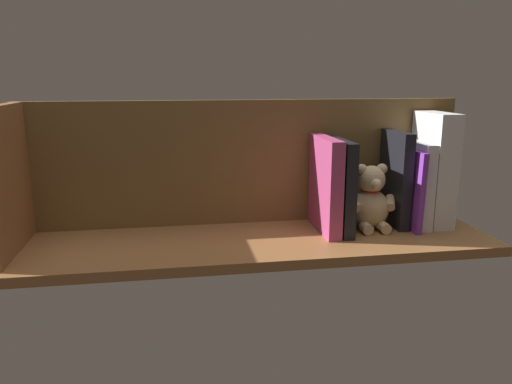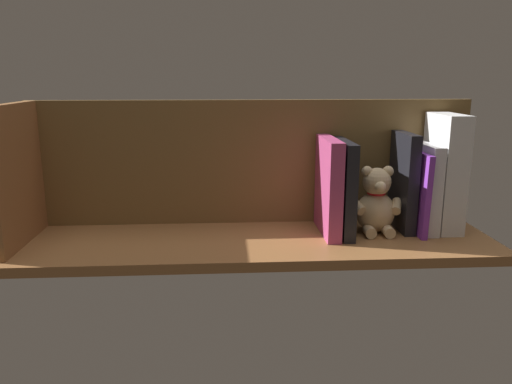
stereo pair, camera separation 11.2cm
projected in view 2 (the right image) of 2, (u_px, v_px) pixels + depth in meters
ground_plane at (256, 242)px, 114.55cm from camera, size 107.81×30.77×2.20cm
shelf_back_panel at (253, 162)px, 123.57cm from camera, size 107.81×1.50×30.52cm
shelf_side_divider at (16, 175)px, 107.64cm from camera, size 2.40×24.77×30.52cm
dictionary_thick_white at (444, 172)px, 118.44cm from camera, size 5.55×14.44×27.57cm
book_0 at (425, 187)px, 118.77cm from camera, size 2.76×15.00×20.68cm
book_1 at (415, 191)px, 118.12cm from camera, size 1.76×16.40×19.10cm
book_2 at (403, 182)px, 118.84cm from camera, size 2.63×13.63×23.19cm
teddy_bear at (376, 203)px, 117.18cm from camera, size 12.84×10.28×15.83cm
book_3 at (343, 187)px, 116.14cm from camera, size 2.68×17.63×21.78cm
book_4 at (328, 186)px, 115.74cm from camera, size 3.13×17.88×22.34cm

